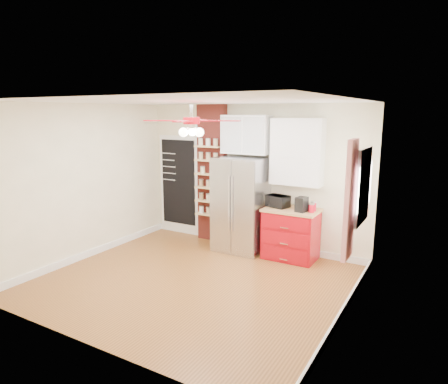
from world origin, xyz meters
The scene contains 21 objects.
floor centered at (0.00, 0.00, 0.00)m, with size 4.50×4.50×0.00m, color brown.
ceiling centered at (0.00, 0.00, 2.70)m, with size 4.50×4.50×0.00m, color white.
wall_back centered at (0.00, 2.00, 1.35)m, with size 4.50×0.02×2.70m, color #FFF5CD.
wall_front centered at (0.00, -2.00, 1.35)m, with size 4.50×0.02×2.70m, color #FFF5CD.
wall_left centered at (-2.25, 0.00, 1.35)m, with size 0.02×4.00×2.70m, color #FFF5CD.
wall_right centered at (2.25, 0.00, 1.35)m, with size 0.02×4.00×2.70m, color #FFF5CD.
chalkboard centered at (-1.70, 1.96, 1.10)m, with size 0.95×0.05×1.95m.
brick_pillar centered at (-0.85, 1.92, 1.35)m, with size 0.60×0.16×2.70m, color maroon.
fridge centered at (-0.05, 1.63, 0.88)m, with size 0.90×0.70×1.75m, color #BCBBC1.
upper_glass_cabinet centered at (-0.05, 1.82, 2.15)m, with size 0.90×0.35×0.70m, color white.
red_cabinet centered at (0.92, 1.68, 0.45)m, with size 0.94×0.64×0.90m.
upper_shelf_unit centered at (0.92, 1.85, 1.88)m, with size 0.90×0.30×1.15m, color white.
window centered at (2.23, 0.90, 1.55)m, with size 0.04×0.75×1.05m, color white.
curtain centered at (2.18, 0.35, 1.45)m, with size 0.06×0.40×1.55m, color red.
ceiling_fan centered at (0.00, 0.00, 2.42)m, with size 1.40×1.40×0.44m.
toaster_oven centered at (0.65, 1.69, 1.01)m, with size 0.38×0.26×0.21m, color black.
coffee_maker centered at (1.13, 1.58, 1.03)m, with size 0.16×0.20×0.25m, color black.
canister_left centered at (1.29, 1.61, 0.97)m, with size 0.09×0.09×0.14m, color red.
canister_right centered at (1.29, 1.72, 0.97)m, with size 0.09×0.09×0.15m, color red.
pantry_jar_oats centered at (-0.97, 1.76, 1.43)m, with size 0.09×0.09×0.12m, color beige.
pantry_jar_beans centered at (-0.71, 1.78, 1.45)m, with size 0.09×0.09×0.15m, color #98744D.
Camera 1 is at (3.27, -4.73, 2.54)m, focal length 32.00 mm.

